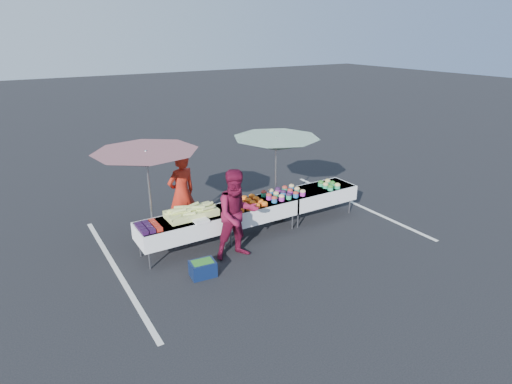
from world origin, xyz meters
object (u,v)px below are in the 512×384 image
table_left (182,227)px  umbrella_right (276,145)px  table_center (256,209)px  table_right (318,194)px  umbrella_left (146,160)px  vendor (182,193)px  customer (237,215)px  storage_bin (203,268)px

table_left → umbrella_right: size_ratio=0.89×
table_center → table_left: bearing=180.0°
table_right → umbrella_left: umbrella_left is taller
vendor → customer: bearing=94.0°
table_left → vendor: vendor is taller
umbrella_left → table_right: bearing=-7.4°
umbrella_right → vendor: bearing=166.6°
vendor → umbrella_left: umbrella_left is taller
vendor → customer: (0.49, -1.67, -0.01)m
table_left → umbrella_left: size_ratio=0.73×
vendor → table_left: bearing=54.0°
customer → umbrella_right: size_ratio=0.90×
customer → storage_bin: 1.26m
vendor → umbrella_right: size_ratio=0.91×
customer → umbrella_left: bearing=143.2°
umbrella_left → table_left: bearing=-49.3°
table_right → customer: customer is taller
storage_bin → table_right: bearing=22.4°
umbrella_right → table_right: bearing=-21.8°
table_left → vendor: size_ratio=0.98×
customer → table_left: bearing=146.7°
customer → umbrella_right: umbrella_right is taller
table_center → customer: bearing=-140.3°
customer → table_center: bearing=46.3°
umbrella_right → umbrella_left: bearing=177.7°
table_left → customer: bearing=-39.9°
storage_bin → vendor: bearing=83.4°
storage_bin → umbrella_left: bearing=110.4°
table_right → umbrella_left: size_ratio=0.73×
vendor → storage_bin: bearing=64.9°
table_right → table_left: bearing=180.0°
table_center → umbrella_left: bearing=166.9°
table_center → umbrella_left: umbrella_left is taller
umbrella_right → storage_bin: (-2.64, -1.47, -1.73)m
table_left → table_center: 1.80m
table_left → umbrella_left: 1.55m
table_right → vendor: vendor is taller
table_center → umbrella_right: bearing=26.6°
storage_bin → customer: bearing=24.8°
table_center → vendor: size_ratio=0.98×
table_right → storage_bin: bearing=-163.7°
table_left → customer: customer is taller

